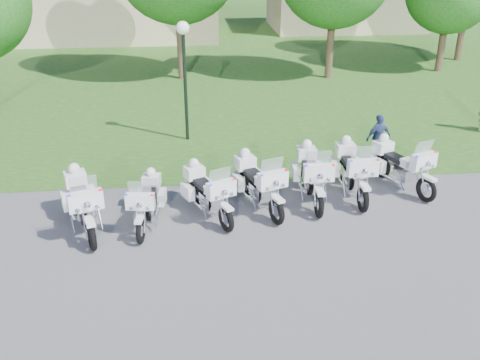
{
  "coord_description": "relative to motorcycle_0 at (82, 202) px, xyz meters",
  "views": [
    {
      "loc": [
        -1.08,
        -11.34,
        6.87
      ],
      "look_at": [
        0.15,
        1.2,
        0.95
      ],
      "focal_mm": 40.0,
      "sensor_mm": 36.0,
      "label": 1
    }
  ],
  "objects": [
    {
      "name": "motorcycle_1",
      "position": [
        1.59,
        0.08,
        -0.11
      ],
      "size": [
        0.92,
        2.26,
        1.52
      ],
      "rotation": [
        0.0,
        0.0,
        3.01
      ],
      "color": "black",
      "rests_on": "ground"
    },
    {
      "name": "motorcycle_0",
      "position": [
        0.0,
        0.0,
        0.0
      ],
      "size": [
        1.39,
        2.55,
        1.77
      ],
      "rotation": [
        0.0,
        0.0,
        3.46
      ],
      "color": "black",
      "rests_on": "ground"
    },
    {
      "name": "building_east",
      "position": [
        14.84,
        29.23,
        1.33
      ],
      "size": [
        11.44,
        7.28,
        4.1
      ],
      "color": "tan",
      "rests_on": "ground"
    },
    {
      "name": "building_west",
      "position": [
        -2.16,
        27.23,
        1.33
      ],
      "size": [
        14.56,
        8.32,
        4.1
      ],
      "color": "tan",
      "rests_on": "ground"
    },
    {
      "name": "motorcycle_3",
      "position": [
        4.5,
        0.74,
        -0.02
      ],
      "size": [
        1.38,
        2.46,
        1.72
      ],
      "rotation": [
        0.0,
        0.0,
        3.48
      ],
      "color": "black",
      "rests_on": "ground"
    },
    {
      "name": "motorcycle_4",
      "position": [
        6.04,
        1.08,
        -0.01
      ],
      "size": [
        0.88,
        2.62,
        1.76
      ],
      "rotation": [
        0.0,
        0.0,
        3.12
      ],
      "color": "black",
      "rests_on": "ground"
    },
    {
      "name": "lamp_post",
      "position": [
        2.65,
        6.09,
        2.39
      ],
      "size": [
        0.44,
        0.44,
        4.15
      ],
      "color": "black",
      "rests_on": "ground"
    },
    {
      "name": "motorcycle_6",
      "position": [
        8.78,
        1.55,
        -0.03
      ],
      "size": [
        1.44,
        2.4,
        1.71
      ],
      "rotation": [
        0.0,
        0.0,
        3.53
      ],
      "color": "black",
      "rests_on": "ground"
    },
    {
      "name": "bystander_c",
      "position": [
        8.8,
        3.57,
        0.03
      ],
      "size": [
        0.98,
        0.64,
        1.55
      ],
      "primitive_type": "imported",
      "rotation": [
        0.0,
        0.0,
        3.46
      ],
      "color": "navy",
      "rests_on": "ground"
    },
    {
      "name": "motorcycle_2",
      "position": [
        3.13,
        0.4,
        -0.06
      ],
      "size": [
        1.42,
        2.25,
        1.62
      ],
      "rotation": [
        0.0,
        0.0,
        3.57
      ],
      "color": "black",
      "rests_on": "ground"
    },
    {
      "name": "ground",
      "position": [
        3.84,
        -0.77,
        -0.74
      ],
      "size": [
        100.0,
        100.0,
        0.0
      ],
      "primitive_type": "plane",
      "color": "#535358",
      "rests_on": "ground"
    },
    {
      "name": "motorcycle_5",
      "position": [
        7.26,
        1.26,
        -0.0
      ],
      "size": [
        0.87,
        2.64,
        1.77
      ],
      "rotation": [
        0.0,
        0.0,
        3.14
      ],
      "color": "black",
      "rests_on": "ground"
    },
    {
      "name": "grass_lawn",
      "position": [
        3.84,
        26.23,
        -0.74
      ],
      "size": [
        100.0,
        48.0,
        0.01
      ],
      "primitive_type": "cube",
      "color": "#21551A",
      "rests_on": "ground"
    }
  ]
}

